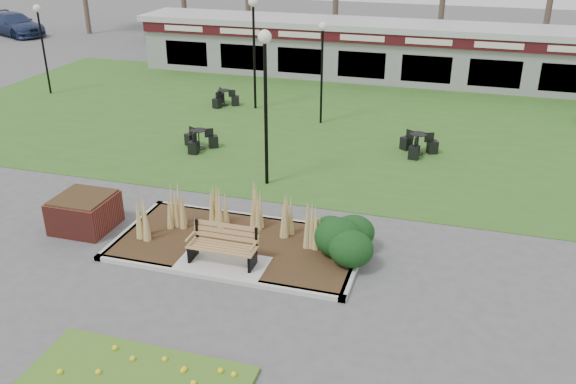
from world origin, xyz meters
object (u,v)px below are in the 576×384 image
(lamp_post_mid_left, at_px, (322,51))
(lamp_post_mid_right, at_px, (254,29))
(lamp_post_far_left, at_px, (40,30))
(food_pavilion, at_px, (367,50))
(bistro_set_a, at_px, (199,142))
(car_blue, at_px, (15,24))
(bistro_set_c, at_px, (417,147))
(car_silver, at_px, (180,27))
(park_bench, at_px, (223,244))
(car_black, at_px, (182,31))
(brick_planter, at_px, (85,212))
(lamp_post_near_right, at_px, (265,75))
(bistro_set_b, at_px, (224,100))

(lamp_post_mid_left, xyz_separation_m, lamp_post_mid_right, (-3.28, 1.18, 0.49))
(lamp_post_far_left, bearing_deg, food_pavilion, 28.03)
(lamp_post_mid_left, bearing_deg, bistro_set_a, -129.80)
(food_pavilion, xyz_separation_m, car_blue, (-26.00, 5.03, -0.70))
(bistro_set_c, xyz_separation_m, car_blue, (-29.77, 15.64, 0.50))
(lamp_post_mid_right, relative_size, car_silver, 1.01)
(food_pavilion, height_order, car_blue, food_pavilion)
(park_bench, bearing_deg, car_black, 117.68)
(brick_planter, height_order, lamp_post_mid_left, lamp_post_mid_left)
(park_bench, height_order, bistro_set_c, park_bench)
(brick_planter, relative_size, lamp_post_near_right, 0.31)
(lamp_post_mid_left, relative_size, car_black, 0.94)
(car_silver, bearing_deg, car_blue, 85.42)
(lamp_post_near_right, bearing_deg, lamp_post_mid_left, 88.68)
(car_silver, bearing_deg, bistro_set_c, -148.77)
(brick_planter, distance_m, car_blue, 32.29)
(bistro_set_b, relative_size, car_silver, 0.27)
(bistro_set_b, bearing_deg, bistro_set_c, -22.28)
(lamp_post_near_right, xyz_separation_m, car_black, (-13.09, 21.03, -2.83))
(bistro_set_c, bearing_deg, car_silver, 135.40)
(brick_planter, bearing_deg, park_bench, -9.69)
(lamp_post_mid_left, xyz_separation_m, bistro_set_a, (-3.54, -4.26, -2.72))
(lamp_post_near_right, xyz_separation_m, bistro_set_a, (-3.39, 2.30, -3.28))
(bistro_set_a, distance_m, bistro_set_c, 7.94)
(park_bench, height_order, bistro_set_a, park_bench)
(food_pavilion, bearing_deg, lamp_post_mid_left, -93.01)
(park_bench, bearing_deg, food_pavilion, 90.00)
(food_pavilion, relative_size, bistro_set_a, 18.13)
(lamp_post_near_right, xyz_separation_m, bistro_set_c, (4.34, 4.08, -3.27))
(lamp_post_near_right, relative_size, lamp_post_far_left, 1.17)
(bistro_set_b, height_order, car_black, car_black)
(bistro_set_a, bearing_deg, park_bench, -61.54)
(bistro_set_b, xyz_separation_m, car_black, (-8.46, 13.27, 0.47))
(park_bench, xyz_separation_m, food_pavilion, (0.00, 19.71, 0.89))
(bistro_set_b, bearing_deg, lamp_post_far_left, -176.59)
(brick_planter, bearing_deg, bistro_set_a, 86.27)
(lamp_post_mid_left, relative_size, lamp_post_mid_right, 0.86)
(bistro_set_a, bearing_deg, bistro_set_b, 102.77)
(lamp_post_mid_right, bearing_deg, car_blue, 151.74)
(bistro_set_b, height_order, car_blue, car_blue)
(food_pavilion, bearing_deg, bistro_set_a, -107.78)
(car_blue, bearing_deg, food_pavilion, -78.33)
(lamp_post_mid_right, distance_m, car_blue, 25.45)
(lamp_post_mid_right, bearing_deg, car_black, 126.85)
(bistro_set_b, bearing_deg, lamp_post_near_right, -59.16)
(park_bench, distance_m, bistro_set_b, 13.81)
(lamp_post_mid_left, xyz_separation_m, bistro_set_c, (4.19, -2.48, -2.71))
(lamp_post_mid_right, bearing_deg, lamp_post_near_right, -67.96)
(car_silver, bearing_deg, bistro_set_a, -166.57)
(lamp_post_mid_right, bearing_deg, bistro_set_b, 179.22)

